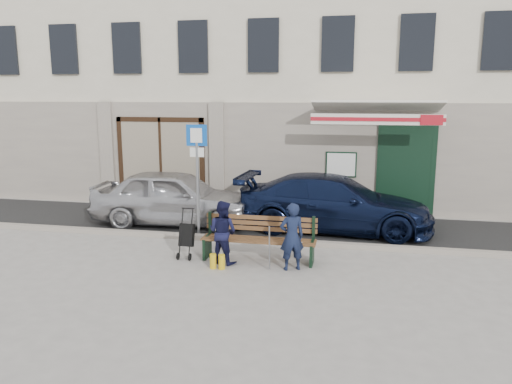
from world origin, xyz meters
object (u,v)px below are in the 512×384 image
(car_silver, at_px, (175,197))
(car_navy, at_px, (334,203))
(man, at_px, (292,237))
(bench, at_px, (257,239))
(stroller, at_px, (187,236))
(woman, at_px, (223,232))
(parking_sign, at_px, (197,162))

(car_silver, height_order, car_navy, car_silver)
(car_navy, bearing_deg, man, 170.80)
(bench, height_order, stroller, stroller)
(stroller, bearing_deg, woman, -11.03)
(parking_sign, height_order, stroller, parking_sign)
(woman, bearing_deg, car_silver, -33.38)
(car_silver, height_order, woman, car_silver)
(woman, bearing_deg, parking_sign, -38.73)
(woman, bearing_deg, man, -165.69)
(car_silver, xyz_separation_m, car_navy, (4.20, 0.23, -0.03))
(parking_sign, height_order, woman, parking_sign)
(car_navy, distance_m, woman, 3.67)
(bench, height_order, man, man)
(car_silver, relative_size, stroller, 4.15)
(parking_sign, bearing_deg, man, -39.03)
(car_navy, bearing_deg, bench, 154.46)
(parking_sign, bearing_deg, car_silver, 133.32)
(car_silver, relative_size, bench, 1.82)
(car_silver, distance_m, bench, 3.69)
(man, xyz_separation_m, woman, (-1.45, 0.14, -0.02))
(car_silver, bearing_deg, bench, -135.18)
(car_silver, height_order, bench, car_silver)
(bench, bearing_deg, woman, -156.60)
(car_navy, height_order, stroller, car_navy)
(car_silver, height_order, man, car_silver)
(woman, bearing_deg, bench, -136.93)
(car_silver, relative_size, car_navy, 0.89)
(bench, xyz_separation_m, stroller, (-1.50, -0.09, 0.01))
(car_navy, relative_size, stroller, 4.67)
(car_navy, xyz_separation_m, stroller, (-2.98, -2.79, -0.25))
(stroller, bearing_deg, man, -6.34)
(bench, distance_m, stroller, 1.51)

